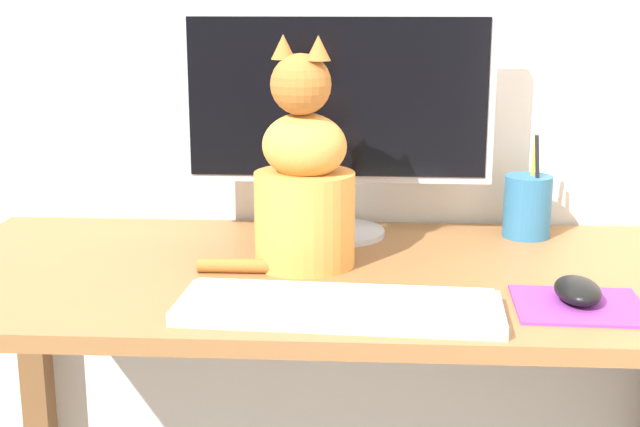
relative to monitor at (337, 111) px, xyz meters
The scene contains 7 objects.
desk 0.39m from the monitor, 84.24° to the right, with size 1.30×0.60×0.75m.
monitor is the anchor object (origin of this frame).
keyboard 0.45m from the monitor, 87.30° to the right, with size 0.44×0.17×0.02m.
mousepad_right 0.54m from the monitor, 45.37° to the right, with size 0.18×0.16×0.00m.
computer_mouse_right 0.52m from the monitor, 44.38° to the right, with size 0.06×0.10×0.03m.
cat 0.20m from the monitor, 103.97° to the right, with size 0.26×0.20×0.36m.
pen_cup 0.37m from the monitor, ahead, with size 0.08×0.08×0.18m.
Camera 1 is at (0.04, -1.32, 1.16)m, focal length 50.00 mm.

